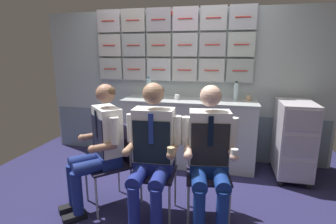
{
  "coord_description": "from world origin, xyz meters",
  "views": [
    {
      "loc": [
        0.68,
        -2.36,
        1.56
      ],
      "look_at": [
        0.05,
        0.33,
        0.92
      ],
      "focal_mm": 27.58,
      "sensor_mm": 36.0,
      "label": 1
    }
  ],
  "objects": [
    {
      "name": "folding_chair_right",
      "position": [
        0.02,
        -0.1,
        0.53
      ],
      "size": [
        0.42,
        0.43,
        0.85
      ],
      "color": "#A8AAAF",
      "rests_on": "ground"
    },
    {
      "name": "crew_member_by_counter",
      "position": [
        0.55,
        -0.19,
        0.71
      ],
      "size": [
        0.51,
        0.66,
        1.28
      ],
      "color": "black",
      "rests_on": "ground"
    },
    {
      "name": "folding_chair_left",
      "position": [
        -0.41,
        -0.06,
        0.53
      ],
      "size": [
        0.57,
        0.57,
        0.85
      ],
      "color": "#A8AAAF",
      "rests_on": "ground"
    },
    {
      "name": "galley_counter",
      "position": [
        0.16,
        1.09,
        0.46
      ],
      "size": [
        1.83,
        0.53,
        0.93
      ],
      "color": "silver",
      "rests_on": "ground"
    },
    {
      "name": "coffee_cup_white",
      "position": [
        0.95,
        1.22,
        0.96
      ],
      "size": [
        0.07,
        0.07,
        0.07
      ],
      "color": "tan",
      "rests_on": "galley_counter"
    },
    {
      "name": "galley_bulkhead",
      "position": [
        -0.02,
        1.37,
        1.14
      ],
      "size": [
        4.2,
        0.14,
        2.17
      ],
      "color": "#ADBCBE",
      "rests_on": "ground"
    },
    {
      "name": "crew_member_right",
      "position": [
        0.04,
        -0.25,
        0.72
      ],
      "size": [
        0.51,
        0.64,
        1.3
      ],
      "color": "black",
      "rests_on": "ground"
    },
    {
      "name": "paper_cup_blue",
      "position": [
        -0.0,
        1.06,
        0.96
      ],
      "size": [
        0.06,
        0.06,
        0.07
      ],
      "color": "white",
      "rests_on": "galley_counter"
    },
    {
      "name": "ground",
      "position": [
        0.0,
        0.0,
        -0.02
      ],
      "size": [
        4.8,
        4.8,
        0.04
      ],
      "primitive_type": "cube",
      "color": "#24234A"
    },
    {
      "name": "folding_chair_by_counter",
      "position": [
        0.52,
        -0.03,
        0.53
      ],
      "size": [
        0.46,
        0.46,
        0.85
      ],
      "color": "#A8AAAF",
      "rests_on": "ground"
    },
    {
      "name": "crew_member_left",
      "position": [
        -0.53,
        -0.17,
        0.7
      ],
      "size": [
        0.65,
        0.65,
        1.27
      ],
      "color": "black",
      "rests_on": "ground"
    },
    {
      "name": "water_bottle_blue_cap",
      "position": [
        0.78,
        1.2,
        1.05
      ],
      "size": [
        0.06,
        0.06,
        0.26
      ],
      "color": "silver",
      "rests_on": "galley_counter"
    },
    {
      "name": "sparkling_bottle_green",
      "position": [
        -0.43,
        1.15,
        1.07
      ],
      "size": [
        0.07,
        0.07,
        0.3
      ],
      "color": "#ABD9E2",
      "rests_on": "galley_counter"
    },
    {
      "name": "service_trolley",
      "position": [
        1.5,
        0.97,
        0.52
      ],
      "size": [
        0.4,
        0.65,
        0.98
      ],
      "color": "black",
      "rests_on": "ground"
    }
  ]
}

